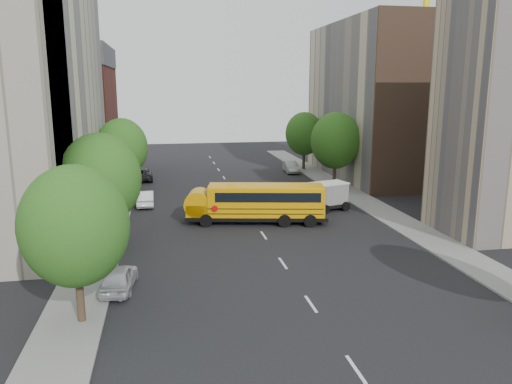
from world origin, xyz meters
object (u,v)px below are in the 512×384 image
object	(u,v)px
street_tree_4	(335,141)
safari_truck	(317,197)
street_tree_2	(122,147)
school_bus	(255,201)
street_tree_0	(75,226)
parked_car_1	(145,198)
parked_car_2	(142,174)
parked_car_0	(119,278)
parked_car_5	(291,167)
street_tree_1	(101,179)
street_tree_5	(304,134)

from	to	relation	value
street_tree_4	safari_truck	bearing A→B (deg)	-116.85
street_tree_2	street_tree_4	bearing A→B (deg)	0.00
school_bus	street_tree_0	bearing A→B (deg)	-114.17
street_tree_0	parked_car_1	distance (m)	23.59
school_bus	parked_car_2	world-z (taller)	school_bus
street_tree_0	parked_car_0	xyz separation A→B (m)	(1.40, 3.62, -3.96)
parked_car_5	parked_car_2	bearing A→B (deg)	-170.34
street_tree_1	street_tree_4	distance (m)	28.43
street_tree_1	parked_car_5	size ratio (longest dim) A/B	1.84
parked_car_5	parked_car_0	bearing A→B (deg)	-114.54
street_tree_4	parked_car_0	world-z (taller)	street_tree_4
street_tree_1	parked_car_0	size ratio (longest dim) A/B	1.99
street_tree_4	school_bus	world-z (taller)	street_tree_4
street_tree_1	street_tree_0	bearing A→B (deg)	-90.00
street_tree_5	school_bus	bearing A→B (deg)	-114.18
street_tree_2	street_tree_4	world-z (taller)	street_tree_4
street_tree_0	street_tree_5	size ratio (longest dim) A/B	0.99
street_tree_4	school_bus	distance (m)	16.93
street_tree_0	street_tree_4	world-z (taller)	street_tree_4
parked_car_0	parked_car_2	xyz separation A→B (m)	(0.00, 32.55, 0.04)
parked_car_0	parked_car_2	world-z (taller)	parked_car_2
street_tree_4	parked_car_1	distance (m)	20.85
street_tree_2	street_tree_0	bearing A→B (deg)	-90.00
parked_car_5	street_tree_0	bearing A→B (deg)	-113.92
parked_car_1	parked_car_2	size ratio (longest dim) A/B	0.81
street_tree_5	school_bus	size ratio (longest dim) A/B	0.65
street_tree_5	school_bus	world-z (taller)	street_tree_5
safari_truck	parked_car_5	xyz separation A→B (m)	(2.79, 20.02, -0.60)
parked_car_5	street_tree_4	bearing A→B (deg)	-74.27
parked_car_2	parked_car_5	size ratio (longest dim) A/B	1.21
street_tree_2	street_tree_4	size ratio (longest dim) A/B	0.95
parked_car_0	parked_car_1	bearing A→B (deg)	-86.50
parked_car_2	parked_car_5	world-z (taller)	parked_car_2
parked_car_5	street_tree_2	bearing A→B (deg)	-149.33
school_bus	parked_car_5	size ratio (longest dim) A/B	2.67
parked_car_1	street_tree_1	bearing A→B (deg)	79.54
street_tree_5	parked_car_1	distance (m)	26.31
street_tree_1	parked_car_1	distance (m)	14.00
street_tree_0	parked_car_2	distance (m)	36.42
street_tree_1	school_bus	size ratio (longest dim) A/B	0.69
street_tree_2	parked_car_0	size ratio (longest dim) A/B	1.94
parked_car_1	parked_car_2	distance (m)	13.05
street_tree_0	parked_car_0	size ratio (longest dim) A/B	1.86
street_tree_1	safari_truck	bearing A→B (deg)	25.56
street_tree_0	street_tree_2	world-z (taller)	street_tree_2
parked_car_1	parked_car_5	bearing A→B (deg)	-140.50
street_tree_4	parked_car_5	distance (m)	11.28
street_tree_0	parked_car_0	distance (m)	5.55
street_tree_5	parked_car_0	bearing A→B (deg)	-119.52
safari_truck	parked_car_0	xyz separation A→B (m)	(-15.61, -14.51, -0.63)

